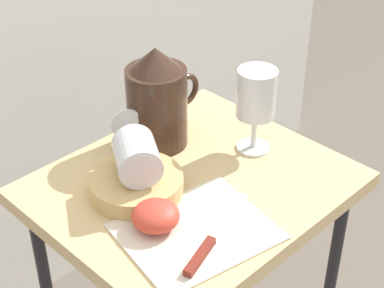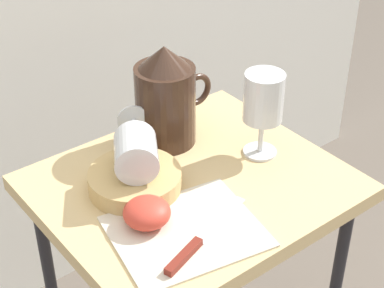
{
  "view_description": "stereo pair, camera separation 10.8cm",
  "coord_description": "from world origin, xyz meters",
  "px_view_note": "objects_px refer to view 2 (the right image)",
  "views": [
    {
      "loc": [
        -0.63,
        -0.64,
        1.37
      ],
      "look_at": [
        0.0,
        0.0,
        0.77
      ],
      "focal_mm": 59.05,
      "sensor_mm": 36.0,
      "label": 1
    },
    {
      "loc": [
        -0.55,
        -0.71,
        1.37
      ],
      "look_at": [
        0.0,
        0.0,
        0.77
      ],
      "focal_mm": 59.05,
      "sensor_mm": 36.0,
      "label": 2
    }
  ],
  "objects_px": {
    "pitcher": "(166,104)",
    "knife": "(196,244)",
    "wine_glass_tipped_near": "(136,151)",
    "table": "(192,214)",
    "wine_glass_upright": "(263,102)",
    "apple_half_left": "(147,213)",
    "basket_tray": "(135,181)"
  },
  "relations": [
    {
      "from": "pitcher",
      "to": "wine_glass_tipped_near",
      "type": "bearing_deg",
      "value": -145.75
    },
    {
      "from": "basket_tray",
      "to": "wine_glass_upright",
      "type": "distance_m",
      "value": 0.27
    },
    {
      "from": "pitcher",
      "to": "knife",
      "type": "bearing_deg",
      "value": -117.89
    },
    {
      "from": "wine_glass_tipped_near",
      "to": "pitcher",
      "type": "bearing_deg",
      "value": 34.25
    },
    {
      "from": "table",
      "to": "wine_glass_tipped_near",
      "type": "xyz_separation_m",
      "value": [
        -0.08,
        0.05,
        0.15
      ]
    },
    {
      "from": "wine_glass_tipped_near",
      "to": "knife",
      "type": "xyz_separation_m",
      "value": [
        -0.02,
        -0.19,
        -0.06
      ]
    },
    {
      "from": "basket_tray",
      "to": "wine_glass_tipped_near",
      "type": "xyz_separation_m",
      "value": [
        0.01,
        0.01,
        0.06
      ]
    },
    {
      "from": "table",
      "to": "knife",
      "type": "height_order",
      "value": "knife"
    },
    {
      "from": "wine_glass_tipped_near",
      "to": "apple_half_left",
      "type": "distance_m",
      "value": 0.12
    },
    {
      "from": "pitcher",
      "to": "wine_glass_upright",
      "type": "relative_size",
      "value": 1.2
    },
    {
      "from": "wine_glass_tipped_near",
      "to": "basket_tray",
      "type": "bearing_deg",
      "value": -147.99
    },
    {
      "from": "apple_half_left",
      "to": "knife",
      "type": "height_order",
      "value": "apple_half_left"
    },
    {
      "from": "basket_tray",
      "to": "apple_half_left",
      "type": "bearing_deg",
      "value": -112.45
    },
    {
      "from": "wine_glass_tipped_near",
      "to": "apple_half_left",
      "type": "xyz_separation_m",
      "value": [
        -0.05,
        -0.1,
        -0.05
      ]
    },
    {
      "from": "pitcher",
      "to": "apple_half_left",
      "type": "bearing_deg",
      "value": -133.34
    },
    {
      "from": "wine_glass_upright",
      "to": "wine_glass_tipped_near",
      "type": "distance_m",
      "value": 0.25
    },
    {
      "from": "knife",
      "to": "table",
      "type": "bearing_deg",
      "value": 53.92
    },
    {
      "from": "wine_glass_upright",
      "to": "knife",
      "type": "height_order",
      "value": "wine_glass_upright"
    },
    {
      "from": "pitcher",
      "to": "knife",
      "type": "xyz_separation_m",
      "value": [
        -0.15,
        -0.28,
        -0.07
      ]
    },
    {
      "from": "pitcher",
      "to": "wine_glass_upright",
      "type": "xyz_separation_m",
      "value": [
        0.11,
        -0.14,
        0.03
      ]
    },
    {
      "from": "basket_tray",
      "to": "knife",
      "type": "height_order",
      "value": "basket_tray"
    },
    {
      "from": "table",
      "to": "wine_glass_upright",
      "type": "distance_m",
      "value": 0.25
    },
    {
      "from": "apple_half_left",
      "to": "knife",
      "type": "relative_size",
      "value": 0.37
    },
    {
      "from": "apple_half_left",
      "to": "knife",
      "type": "xyz_separation_m",
      "value": [
        0.03,
        -0.09,
        -0.02
      ]
    },
    {
      "from": "apple_half_left",
      "to": "knife",
      "type": "bearing_deg",
      "value": -73.64
    },
    {
      "from": "knife",
      "to": "wine_glass_upright",
      "type": "bearing_deg",
      "value": 26.93
    },
    {
      "from": "pitcher",
      "to": "wine_glass_tipped_near",
      "type": "relative_size",
      "value": 1.2
    },
    {
      "from": "table",
      "to": "wine_glass_upright",
      "type": "height_order",
      "value": "wine_glass_upright"
    },
    {
      "from": "pitcher",
      "to": "apple_half_left",
      "type": "xyz_separation_m",
      "value": [
        -0.17,
        -0.18,
        -0.06
      ]
    },
    {
      "from": "table",
      "to": "apple_half_left",
      "type": "relative_size",
      "value": 8.88
    },
    {
      "from": "basket_tray",
      "to": "wine_glass_upright",
      "type": "relative_size",
      "value": 0.98
    },
    {
      "from": "table",
      "to": "knife",
      "type": "relative_size",
      "value": 3.29
    }
  ]
}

